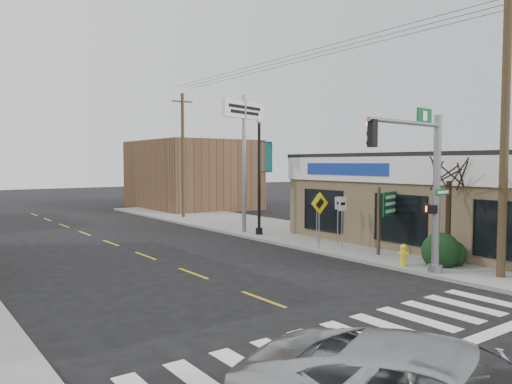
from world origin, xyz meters
TOP-DOWN VIEW (x-y plane):
  - ground at (0.00, 0.00)m, footprint 140.00×140.00m
  - sidewalk_right at (9.00, 13.00)m, footprint 6.00×38.00m
  - center_line at (0.00, 8.00)m, footprint 0.12×56.00m
  - crosswalk at (0.00, 0.40)m, footprint 11.00×2.20m
  - thrift_store at (14.50, 6.00)m, footprint 12.00×14.00m
  - bldg_distant_right at (12.00, 30.00)m, footprint 8.00×10.00m
  - traffic_signal_pole at (5.70, 2.88)m, footprint 4.25×0.36m
  - guide_sign at (7.97, 6.11)m, footprint 1.54×0.13m
  - fire_hydrant at (6.40, 4.21)m, footprint 0.24×0.24m
  - ped_crossing_sign at (6.30, 8.44)m, footprint 0.94×0.07m
  - lamp_post at (6.93, 13.51)m, footprint 0.77×0.60m
  - dance_center_sign at (6.69, 14.60)m, footprint 3.37×0.21m
  - bare_tree at (7.64, 3.27)m, footprint 2.26×2.26m
  - shrub_front at (7.50, 3.44)m, footprint 1.35×1.35m
  - shrub_back at (10.63, 6.93)m, footprint 1.01×1.01m
  - utility_pole_near at (7.50, 1.27)m, footprint 1.79×0.27m
  - utility_pole_far at (7.50, 22.99)m, footprint 1.44×0.22m

SIDE VIEW (x-z plane):
  - ground at x=0.00m, z-range 0.00..0.00m
  - center_line at x=0.00m, z-range 0.00..0.01m
  - crosswalk at x=0.00m, z-range 0.00..0.01m
  - sidewalk_right at x=9.00m, z-range 0.00..0.13m
  - shrub_back at x=10.63m, z-range 0.13..0.89m
  - fire_hydrant at x=6.40m, z-range 0.16..0.94m
  - shrub_front at x=7.50m, z-range 0.13..1.14m
  - ped_crossing_sign at x=6.30m, z-range 0.60..3.02m
  - guide_sign at x=7.97m, z-range 0.53..3.22m
  - thrift_store at x=14.50m, z-range 0.00..4.00m
  - bldg_distant_right at x=12.00m, z-range 0.00..5.60m
  - traffic_signal_pole at x=5.70m, z-range 0.65..6.03m
  - lamp_post at x=6.93m, z-range 0.60..6.53m
  - bare_tree at x=7.64m, z-range 1.43..5.95m
  - utility_pole_far at x=7.50m, z-range 0.24..8.50m
  - utility_pole_near at x=7.50m, z-range 0.26..10.54m
  - dance_center_sign at x=6.69m, z-range 1.91..9.08m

